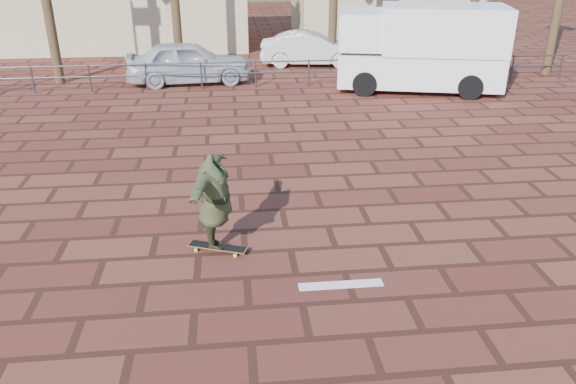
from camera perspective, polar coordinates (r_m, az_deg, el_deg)
The scene contains 9 objects.
ground at distance 10.29m, azimuth 0.28°, elevation -5.91°, with size 120.00×120.00×0.00m, color brown.
paint_stripe at distance 9.38m, azimuth 5.40°, elevation -9.36°, with size 1.40×0.22×0.01m, color white.
guardrail at distance 21.32m, azimuth -3.33°, elevation 12.33°, with size 24.06×0.06×1.00m.
longboard at distance 10.29m, azimuth -7.18°, elevation -5.57°, with size 1.11×0.61×0.11m.
skateboarder at distance 9.86m, azimuth -7.46°, elevation -1.01°, with size 2.19×0.60×1.78m, color #353A1F.
campervan at distance 21.33m, azimuth 13.42°, elevation 14.18°, with size 6.17×3.66×2.99m.
car_silver at distance 22.30m, azimuth -10.07°, elevation 12.87°, with size 1.88×4.68×1.60m, color silver.
car_white at distance 25.12m, azimuth 2.34°, elevation 14.33°, with size 1.51×4.33×1.43m, color silver.
street_sign at distance 21.34m, azimuth 18.90°, elevation 13.14°, with size 0.40×0.16×2.03m.
Camera 1 is at (-0.98, -8.80, 5.25)m, focal length 35.00 mm.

